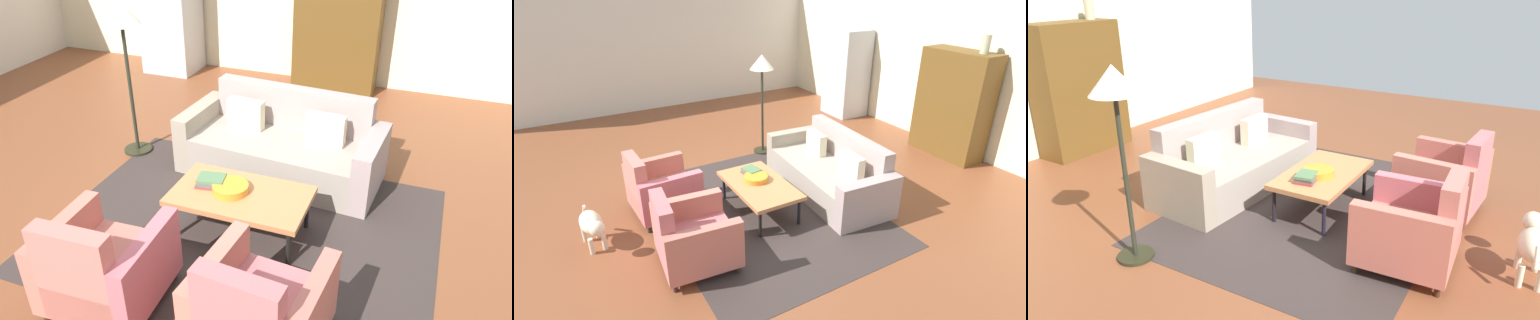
{
  "view_description": "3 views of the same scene",
  "coord_description": "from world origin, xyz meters",
  "views": [
    {
      "loc": [
        1.68,
        -3.55,
        2.81
      ],
      "look_at": [
        0.25,
        0.22,
        0.51
      ],
      "focal_mm": 35.01,
      "sensor_mm": 36.0,
      "label": 1
    },
    {
      "loc": [
        4.36,
        -2.43,
        2.94
      ],
      "look_at": [
        0.14,
        0.01,
        0.65
      ],
      "focal_mm": 28.19,
      "sensor_mm": 36.0,
      "label": 2
    },
    {
      "loc": [
        -3.9,
        -2.19,
        2.33
      ],
      "look_at": [
        0.07,
        0.13,
        0.55
      ],
      "focal_mm": 32.99,
      "sensor_mm": 36.0,
      "label": 3
    }
  ],
  "objects": [
    {
      "name": "floor_lamp",
      "position": [
        -1.44,
        0.78,
        1.44
      ],
      "size": [
        0.4,
        0.4,
        1.72
      ],
      "color": "black",
      "rests_on": "ground"
    },
    {
      "name": "armchair_left",
      "position": [
        -0.32,
        -1.39,
        0.34
      ],
      "size": [
        0.84,
        0.84,
        0.88
      ],
      "rotation": [
        0.0,
        0.0,
        0.05
      ],
      "color": "#312716",
      "rests_on": "ground"
    },
    {
      "name": "armchair_right",
      "position": [
        0.87,
        -1.39,
        0.34
      ],
      "size": [
        0.86,
        0.86,
        0.88
      ],
      "rotation": [
        0.0,
        0.0,
        -0.08
      ],
      "color": "black",
      "rests_on": "ground"
    },
    {
      "name": "book_stack",
      "position": [
        -0.02,
        -0.18,
        0.46
      ],
      "size": [
        0.28,
        0.24,
        0.08
      ],
      "color": "brown",
      "rests_on": "coffee_table"
    },
    {
      "name": "area_rug",
      "position": [
        0.27,
        -0.18,
        0.0
      ],
      "size": [
        3.4,
        2.6,
        0.01
      ],
      "primitive_type": "cube",
      "color": "#372D2A",
      "rests_on": "ground"
    },
    {
      "name": "ground_plane",
      "position": [
        0.0,
        0.0,
        0.0
      ],
      "size": [
        11.97,
        11.97,
        0.0
      ],
      "primitive_type": "plane",
      "color": "brown"
    },
    {
      "name": "fruit_bowl",
      "position": [
        0.18,
        -0.23,
        0.45
      ],
      "size": [
        0.32,
        0.32,
        0.07
      ],
      "primitive_type": "cylinder",
      "color": "orange",
      "rests_on": "coffee_table"
    },
    {
      "name": "vase_tall",
      "position": [
        0.59,
        3.54,
        1.94
      ],
      "size": [
        0.13,
        0.13,
        0.29
      ],
      "primitive_type": "cylinder",
      "color": "#B0B18F",
      "rests_on": "cabinet"
    },
    {
      "name": "wall_back",
      "position": [
        0.0,
        3.89,
        1.4
      ],
      "size": [
        9.98,
        0.12,
        2.8
      ],
      "primitive_type": "cube",
      "color": "beige",
      "rests_on": "ground"
    },
    {
      "name": "coffee_table",
      "position": [
        0.27,
        -0.23,
        0.38
      ],
      "size": [
        1.2,
        0.7,
        0.42
      ],
      "color": "black",
      "rests_on": "ground"
    },
    {
      "name": "cabinet",
      "position": [
        0.24,
        3.54,
        0.9
      ],
      "size": [
        1.2,
        0.51,
        1.8
      ],
      "color": "brown",
      "rests_on": "ground"
    },
    {
      "name": "dog",
      "position": [
        0.01,
        -2.27,
        0.31
      ],
      "size": [
        0.71,
        0.29,
        0.48
      ],
      "rotation": [
        0.0,
        0.0,
        0.12
      ],
      "color": "beige",
      "rests_on": "ground"
    },
    {
      "name": "wall_left",
      "position": [
        -4.99,
        0.0,
        1.4
      ],
      "size": [
        0.12,
        7.78,
        2.8
      ],
      "primitive_type": "cube",
      "color": "beige",
      "rests_on": "ground"
    },
    {
      "name": "refrigerator",
      "position": [
        -2.42,
        3.44,
        0.93
      ],
      "size": [
        0.8,
        0.73,
        1.85
      ],
      "color": "#B7BABF",
      "rests_on": "ground"
    },
    {
      "name": "couch",
      "position": [
        0.28,
        0.96,
        0.29
      ],
      "size": [
        2.16,
        1.05,
        0.86
      ],
      "rotation": [
        0.0,
        0.0,
        3.07
      ],
      "color": "gray",
      "rests_on": "ground"
    }
  ]
}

